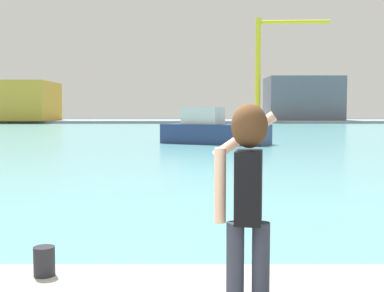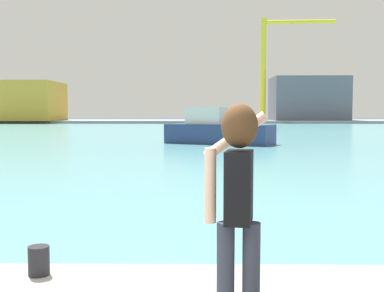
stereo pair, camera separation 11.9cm
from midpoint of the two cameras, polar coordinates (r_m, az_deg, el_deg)
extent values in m
plane|color=#334751|center=(53.25, -0.79, 1.78)|extent=(220.00, 220.00, 0.00)
cube|color=#599EA8|center=(55.25, -0.77, 1.87)|extent=(140.00, 100.00, 0.02)
cube|color=gray|center=(95.22, -0.46, 2.95)|extent=(140.00, 20.00, 0.46)
cylinder|color=#2D3342|center=(3.91, 4.17, -14.86)|extent=(0.14, 0.14, 0.82)
cylinder|color=#2D3342|center=(3.93, 7.19, -14.79)|extent=(0.14, 0.14, 0.82)
cube|color=black|center=(3.75, 5.76, -4.81)|extent=(0.26, 0.37, 0.56)
sphere|color=#E0B293|center=(3.71, 5.81, 2.24)|extent=(0.22, 0.22, 0.22)
ellipsoid|color=#472D19|center=(3.69, 5.84, 2.38)|extent=(0.28, 0.26, 0.34)
cylinder|color=#E0B293|center=(3.73, 2.39, -4.67)|extent=(0.09, 0.09, 0.58)
cylinder|color=#E0B293|center=(3.93, 5.30, 1.18)|extent=(0.53, 0.17, 0.40)
cube|color=black|center=(4.05, 5.45, 3.67)|extent=(0.02, 0.07, 0.14)
cylinder|color=black|center=(5.31, -17.72, -12.84)|extent=(0.22, 0.22, 0.30)
cube|color=navy|center=(31.94, 2.61, 1.42)|extent=(7.40, 5.18, 1.31)
cube|color=silver|center=(32.26, 1.17, 3.61)|extent=(2.99, 2.65, 1.13)
cube|color=gold|center=(95.71, -19.24, 5.02)|extent=(10.52, 12.99, 7.18)
cube|color=slate|center=(96.47, 12.86, 5.46)|extent=(13.95, 10.23, 8.27)
cylinder|color=yellow|center=(92.30, 7.72, 8.94)|extent=(1.00, 1.00, 19.05)
cylinder|color=yellow|center=(94.19, 11.87, 14.15)|extent=(13.12, 1.40, 0.70)
camera|label=1|loc=(0.06, -90.36, -0.03)|focal=45.16mm
camera|label=2|loc=(0.06, 89.64, 0.03)|focal=45.16mm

